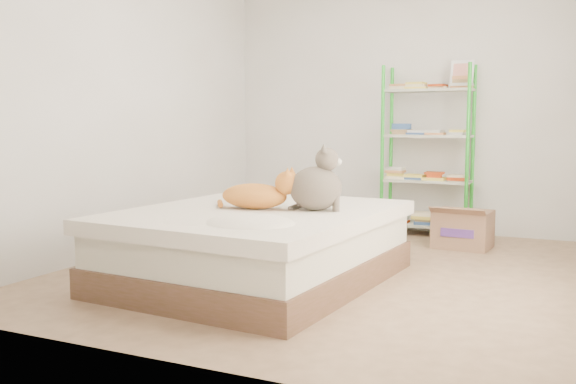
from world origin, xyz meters
The scene contains 7 objects.
room centered at (0.00, 0.00, 1.30)m, with size 3.81×4.21×2.61m.
bed centered at (-0.36, -0.53, 0.26)m, with size 1.78×2.16×0.52m.
orange_cat centered at (-0.39, -0.52, 0.64)m, with size 0.57×0.31×0.23m, color gold, non-canonical shape.
grey_cat centered at (0.04, -0.42, 0.75)m, with size 0.33×0.39×0.45m, color gray, non-canonical shape.
shelf_unit centered at (0.31, 1.88, 0.85)m, with size 0.88×0.36×1.74m.
cardboard_box centered at (0.76, 1.34, 0.17)m, with size 0.52×0.50×0.40m.
white_bin centered at (-0.78, 1.57, 0.19)m, with size 0.41×0.39×0.38m.
Camera 1 is at (1.75, -4.54, 1.14)m, focal length 40.00 mm.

